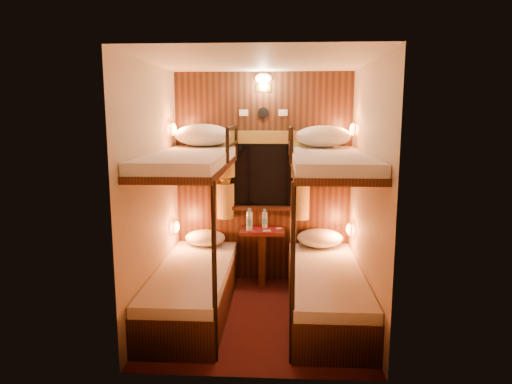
# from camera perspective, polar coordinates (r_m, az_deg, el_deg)

# --- Properties ---
(floor) EXTENTS (2.10, 2.10, 0.00)m
(floor) POSITION_cam_1_polar(r_m,az_deg,el_deg) (4.59, 0.33, -15.24)
(floor) COLOR #3A110F
(floor) RESTS_ON ground
(ceiling) EXTENTS (2.10, 2.10, 0.00)m
(ceiling) POSITION_cam_1_polar(r_m,az_deg,el_deg) (4.18, 0.36, 16.08)
(ceiling) COLOR silver
(ceiling) RESTS_ON wall_back
(wall_back) EXTENTS (2.40, 0.00, 2.40)m
(wall_back) POSITION_cam_1_polar(r_m,az_deg,el_deg) (5.26, 0.91, 1.68)
(wall_back) COLOR #C6B293
(wall_back) RESTS_ON floor
(wall_front) EXTENTS (2.40, 0.00, 2.40)m
(wall_front) POSITION_cam_1_polar(r_m,az_deg,el_deg) (3.20, -0.59, -3.62)
(wall_front) COLOR #C6B293
(wall_front) RESTS_ON floor
(wall_left) EXTENTS (0.00, 2.40, 2.40)m
(wall_left) POSITION_cam_1_polar(r_m,az_deg,el_deg) (4.39, -12.81, -0.19)
(wall_left) COLOR #C6B293
(wall_left) RESTS_ON floor
(wall_right) EXTENTS (0.00, 2.40, 2.40)m
(wall_right) POSITION_cam_1_polar(r_m,az_deg,el_deg) (4.29, 13.79, -0.44)
(wall_right) COLOR #C6B293
(wall_right) RESTS_ON floor
(back_panel) EXTENTS (2.00, 0.03, 2.40)m
(back_panel) POSITION_cam_1_polar(r_m,az_deg,el_deg) (5.25, 0.90, 1.66)
(back_panel) COLOR black
(back_panel) RESTS_ON floor
(bunk_left) EXTENTS (0.72, 1.90, 1.82)m
(bunk_left) POSITION_cam_1_polar(r_m,az_deg,el_deg) (4.52, -7.93, -8.11)
(bunk_left) COLOR black
(bunk_left) RESTS_ON floor
(bunk_right) EXTENTS (0.72, 1.90, 1.82)m
(bunk_right) POSITION_cam_1_polar(r_m,az_deg,el_deg) (4.47, 8.80, -8.37)
(bunk_right) COLOR black
(bunk_right) RESTS_ON floor
(window) EXTENTS (1.00, 0.12, 0.79)m
(window) POSITION_cam_1_polar(r_m,az_deg,el_deg) (5.22, 0.89, 1.41)
(window) COLOR black
(window) RESTS_ON back_panel
(curtains) EXTENTS (1.10, 0.22, 1.00)m
(curtains) POSITION_cam_1_polar(r_m,az_deg,el_deg) (5.17, 0.87, 2.26)
(curtains) COLOR olive
(curtains) RESTS_ON back_panel
(back_fixtures) EXTENTS (0.54, 0.09, 0.48)m
(back_fixtures) POSITION_cam_1_polar(r_m,az_deg,el_deg) (5.17, 0.92, 13.16)
(back_fixtures) COLOR black
(back_fixtures) RESTS_ON back_panel
(reading_lamps) EXTENTS (2.00, 0.20, 1.25)m
(reading_lamps) POSITION_cam_1_polar(r_m,az_deg,el_deg) (4.91, 0.75, 1.57)
(reading_lamps) COLOR orange
(reading_lamps) RESTS_ON wall_left
(table) EXTENTS (0.50, 0.34, 0.66)m
(table) POSITION_cam_1_polar(r_m,az_deg,el_deg) (5.24, 0.80, -7.17)
(table) COLOR #522112
(table) RESTS_ON floor
(bottle_left) EXTENTS (0.07, 0.07, 0.25)m
(bottle_left) POSITION_cam_1_polar(r_m,az_deg,el_deg) (5.10, -0.83, -3.65)
(bottle_left) COLOR #99BFE5
(bottle_left) RESTS_ON table
(bottle_right) EXTENTS (0.06, 0.06, 0.22)m
(bottle_right) POSITION_cam_1_polar(r_m,az_deg,el_deg) (5.20, 1.09, -3.52)
(bottle_right) COLOR #99BFE5
(bottle_right) RESTS_ON table
(sachet_a) EXTENTS (0.10, 0.08, 0.01)m
(sachet_a) POSITION_cam_1_polar(r_m,az_deg,el_deg) (5.09, 1.36, -4.88)
(sachet_a) COLOR silver
(sachet_a) RESTS_ON table
(sachet_b) EXTENTS (0.09, 0.08, 0.01)m
(sachet_b) POSITION_cam_1_polar(r_m,az_deg,el_deg) (5.22, 2.79, -4.52)
(sachet_b) COLOR silver
(sachet_b) RESTS_ON table
(pillow_lower_left) EXTENTS (0.46, 0.33, 0.18)m
(pillow_lower_left) POSITION_cam_1_polar(r_m,az_deg,el_deg) (5.24, -6.36, -5.71)
(pillow_lower_left) COLOR white
(pillow_lower_left) RESTS_ON bunk_left
(pillow_lower_right) EXTENTS (0.52, 0.37, 0.20)m
(pillow_lower_right) POSITION_cam_1_polar(r_m,az_deg,el_deg) (5.20, 8.00, -5.73)
(pillow_lower_right) COLOR white
(pillow_lower_right) RESTS_ON bunk_right
(pillow_upper_left) EXTENTS (0.62, 0.44, 0.24)m
(pillow_upper_left) POSITION_cam_1_polar(r_m,az_deg,el_deg) (5.03, -6.66, 7.08)
(pillow_upper_left) COLOR white
(pillow_upper_left) RESTS_ON bunk_left
(pillow_upper_right) EXTENTS (0.59, 0.42, 0.23)m
(pillow_upper_right) POSITION_cam_1_polar(r_m,az_deg,el_deg) (4.91, 8.43, 6.90)
(pillow_upper_right) COLOR white
(pillow_upper_right) RESTS_ON bunk_right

